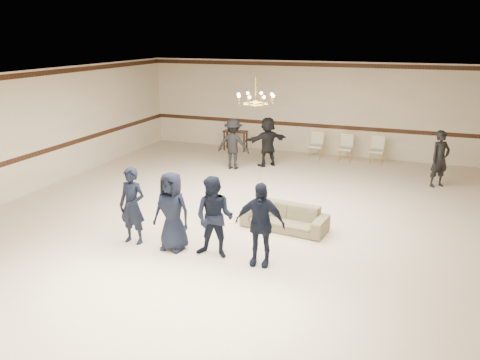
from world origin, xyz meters
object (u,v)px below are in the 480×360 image
object	(u,v)px
boy_a	(132,206)
adult_mid	(268,142)
chandelier	(256,90)
adult_right	(440,159)
banquet_chair_mid	(346,148)
console_table	(235,140)
settee	(284,217)
banquet_chair_right	(377,151)
banquet_chair_left	(316,146)
boy_d	(260,224)
adult_left	(233,144)
boy_b	(172,211)
boy_c	(214,218)

from	to	relation	value
boy_a	adult_mid	xyz separation A→B (m)	(0.76, 6.60, -0.00)
chandelier	adult_right	size ratio (longest dim) A/B	0.59
banquet_chair_mid	console_table	world-z (taller)	banquet_chair_mid
banquet_chair_mid	chandelier	bearing A→B (deg)	-101.24
settee	banquet_chair_right	xyz separation A→B (m)	(1.35, 6.25, 0.19)
adult_right	banquet_chair_left	bearing A→B (deg)	114.63
boy_d	adult_left	world-z (taller)	boy_d
settee	console_table	world-z (taller)	console_table
boy_d	adult_mid	bearing A→B (deg)	101.50
adult_left	console_table	distance (m)	2.49
chandelier	console_table	xyz separation A→B (m)	(-2.61, 5.44, -2.51)
boy_a	adult_right	bearing A→B (deg)	47.98
boy_b	adult_left	world-z (taller)	boy_b
console_table	adult_mid	bearing A→B (deg)	-44.52
boy_c	banquet_chair_mid	world-z (taller)	boy_c
boy_d	adult_left	size ratio (longest dim) A/B	1.00
boy_c	banquet_chair_left	distance (m)	8.02
boy_c	boy_a	bearing A→B (deg)	178.04
settee	banquet_chair_mid	xyz separation A→B (m)	(0.35, 6.25, 0.19)
boy_a	adult_left	size ratio (longest dim) A/B	1.00
settee	console_table	bearing A→B (deg)	126.18
boy_c	adult_left	bearing A→B (deg)	106.22
settee	adult_mid	distance (m)	5.23
boy_b	banquet_chair_mid	distance (m)	8.30
adult_mid	banquet_chair_right	bearing A→B (deg)	158.06
banquet_chair_left	banquet_chair_mid	bearing A→B (deg)	-1.75
boy_d	adult_left	bearing A→B (deg)	110.83
chandelier	settee	xyz separation A→B (m)	(1.03, -1.00, -2.60)
boy_b	banquet_chair_left	bearing A→B (deg)	85.50
console_table	settee	bearing A→B (deg)	-61.94
console_table	boy_b	bearing A→B (deg)	-78.66
boy_d	banquet_chair_right	size ratio (longest dim) A/B	1.74
adult_right	banquet_chair_mid	xyz separation A→B (m)	(-2.82, 1.81, -0.33)
adult_left	adult_mid	distance (m)	1.14
settee	console_table	size ratio (longest dim) A/B	2.14
boy_a	boy_b	size ratio (longest dim) A/B	1.00
adult_left	banquet_chair_mid	distance (m)	3.83
boy_d	adult_right	distance (m)	6.96
adult_left	banquet_chair_left	xyz separation A→B (m)	(2.18, 2.11, -0.33)
banquet_chair_mid	banquet_chair_right	distance (m)	1.00
chandelier	boy_a	distance (m)	3.84
boy_b	adult_left	size ratio (longest dim) A/B	1.00
boy_c	settee	size ratio (longest dim) A/B	0.86
banquet_chair_mid	console_table	size ratio (longest dim) A/B	1.06
adult_mid	banquet_chair_right	world-z (taller)	adult_mid
boy_a	banquet_chair_mid	size ratio (longest dim) A/B	1.74
chandelier	adult_right	distance (m)	5.82
adult_right	banquet_chair_mid	distance (m)	3.37
boy_c	boy_d	xyz separation A→B (m)	(0.90, 0.00, 0.00)
adult_left	banquet_chair_left	world-z (taller)	adult_left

